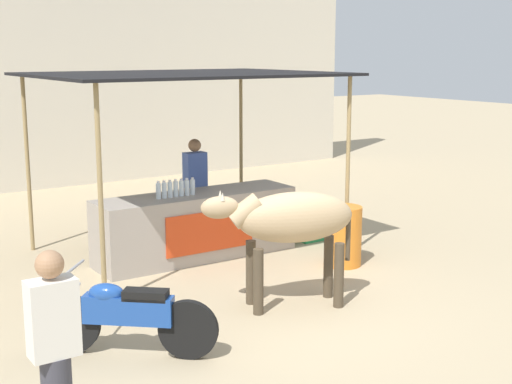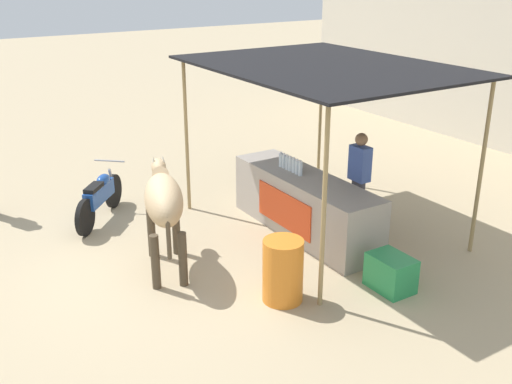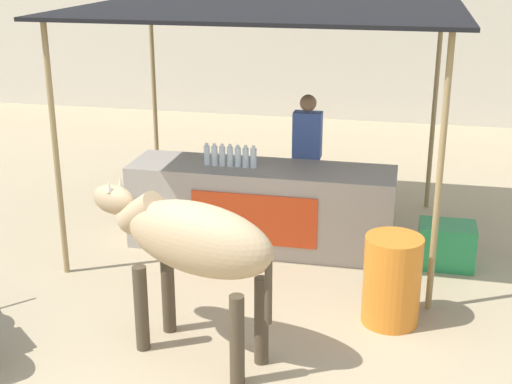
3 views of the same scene
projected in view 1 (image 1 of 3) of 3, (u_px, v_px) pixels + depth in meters
ground_plane at (285, 300)px, 8.69m from camera, size 60.00×60.00×0.00m
building_wall_far at (41, 27)px, 15.30m from camera, size 16.00×0.50×6.97m
stall_counter at (197, 226)px, 10.39m from camera, size 3.00×0.82×0.96m
stall_awning at (184, 80)px, 10.23m from camera, size 4.20×3.20×2.68m
water_bottle_row at (176, 189)px, 10.05m from camera, size 0.61×0.07×0.25m
vendor_behind_counter at (195, 190)px, 11.15m from camera, size 0.34×0.22×1.65m
cooler_box at (312, 224)px, 11.49m from camera, size 0.60×0.44×0.48m
water_barrel at (343, 236)px, 10.04m from camera, size 0.53×0.53×0.85m
cow at (290, 221)px, 8.30m from camera, size 1.83×0.96×1.44m
motorcycle_parked at (127, 314)px, 7.04m from camera, size 1.41×1.24×0.90m
passerby_on_street at (55, 360)px, 5.02m from camera, size 0.34×0.22×1.65m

